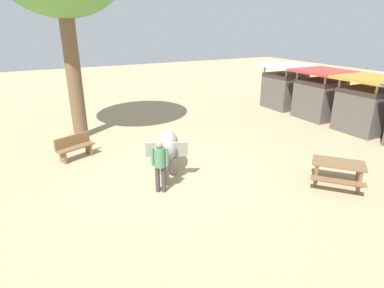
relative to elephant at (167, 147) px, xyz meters
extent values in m
plane|color=tan|center=(0.05, -0.15, -0.87)|extent=(60.00, 60.00, 0.00)
cylinder|color=gray|center=(0.26, 0.10, -0.58)|extent=(0.25, 0.25, 0.58)
cylinder|color=gray|center=(0.09, -0.27, -0.58)|extent=(0.25, 0.25, 0.58)
cylinder|color=gray|center=(-0.46, 0.44, -0.58)|extent=(0.25, 0.25, 0.58)
cylinder|color=gray|center=(-0.63, 0.07, -0.58)|extent=(0.25, 0.25, 0.58)
ellipsoid|color=gray|center=(-0.19, 0.09, 0.06)|extent=(1.63, 1.28, 0.87)
sphere|color=gray|center=(0.63, -0.29, 0.17)|extent=(0.62, 0.62, 0.62)
cone|color=gray|center=(0.84, -0.39, -0.38)|extent=(0.19, 0.19, 0.98)
cube|color=gray|center=(0.72, 0.12, 0.17)|extent=(0.28, 0.49, 0.46)
cube|color=gray|center=(0.37, -0.62, 0.17)|extent=(0.28, 0.49, 0.46)
cylinder|color=#3F3833|center=(1.14, -0.83, -0.46)|extent=(0.14, 0.14, 0.82)
cylinder|color=#3F3833|center=(1.23, -0.67, -0.46)|extent=(0.14, 0.14, 0.82)
cylinder|color=#4C7F59|center=(1.19, -0.75, 0.24)|extent=(0.32, 0.32, 0.58)
sphere|color=tan|center=(1.19, -0.75, 0.64)|extent=(0.22, 0.22, 0.22)
cylinder|color=#4C7F59|center=(1.08, -0.93, 0.25)|extent=(0.09, 0.09, 0.55)
cylinder|color=#4C7F59|center=(1.30, -0.57, 0.25)|extent=(0.09, 0.09, 0.55)
cylinder|color=brown|center=(-5.16, -1.93, 1.80)|extent=(0.61, 0.61, 5.33)
cube|color=brown|center=(-2.60, -2.54, -0.42)|extent=(0.90, 1.45, 0.06)
cube|color=brown|center=(-2.76, -2.61, -0.19)|extent=(0.58, 1.32, 0.40)
cube|color=brown|center=(-2.80, -2.06, -0.66)|extent=(0.36, 0.21, 0.42)
cube|color=brown|center=(-2.40, -3.03, -0.66)|extent=(0.36, 0.21, 0.42)
cube|color=brown|center=(3.38, 4.19, -0.12)|extent=(1.66, 1.59, 0.06)
cylinder|color=brown|center=(3.13, 3.56, -0.51)|extent=(0.10, 0.10, 0.72)
cylinder|color=brown|center=(2.71, 4.04, -0.51)|extent=(0.10, 0.10, 0.72)
cylinder|color=brown|center=(4.04, 4.34, -0.51)|extent=(0.10, 0.10, 0.72)
cylinder|color=brown|center=(3.62, 4.83, -0.51)|extent=(0.10, 0.10, 0.72)
cube|color=brown|center=(3.78, 3.72, -0.43)|extent=(1.29, 1.16, 0.05)
cube|color=brown|center=(2.97, 4.66, -0.43)|extent=(1.29, 1.16, 0.05)
cube|color=#59514C|center=(-4.94, 9.70, 0.13)|extent=(2.00, 1.80, 2.00)
cube|color=silver|center=(-4.94, 9.70, 1.59)|extent=(2.50, 2.50, 0.12)
cylinder|color=gray|center=(-4.04, 10.51, 0.33)|extent=(0.10, 0.10, 2.40)
cylinder|color=gray|center=(-4.04, 8.89, 0.33)|extent=(0.10, 0.10, 2.40)
cylinder|color=gray|center=(-5.84, 10.51, 0.33)|extent=(0.10, 0.10, 2.40)
cylinder|color=gray|center=(-5.84, 8.89, 0.33)|extent=(0.10, 0.10, 2.40)
cube|color=#59514C|center=(-2.34, 9.70, 0.13)|extent=(2.00, 1.80, 2.00)
cube|color=#C63833|center=(-2.34, 9.70, 1.59)|extent=(2.50, 2.50, 0.12)
cylinder|color=gray|center=(-1.44, 10.51, 0.33)|extent=(0.10, 0.10, 2.40)
cylinder|color=gray|center=(-1.44, 8.89, 0.33)|extent=(0.10, 0.10, 2.40)
cylinder|color=gray|center=(-3.24, 10.51, 0.33)|extent=(0.10, 0.10, 2.40)
cylinder|color=gray|center=(-3.24, 8.89, 0.33)|extent=(0.10, 0.10, 2.40)
cube|color=#59514C|center=(0.26, 9.70, 0.13)|extent=(2.00, 1.80, 2.00)
cube|color=orange|center=(0.26, 9.70, 1.59)|extent=(2.50, 2.50, 0.12)
cylinder|color=gray|center=(1.16, 8.89, 0.33)|extent=(0.10, 0.10, 2.40)
cylinder|color=gray|center=(-0.64, 10.51, 0.33)|extent=(0.10, 0.10, 2.40)
cylinder|color=gray|center=(-0.64, 8.89, 0.33)|extent=(0.10, 0.10, 2.40)
camera|label=1|loc=(9.15, -3.93, 3.84)|focal=30.06mm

